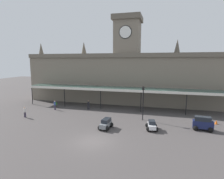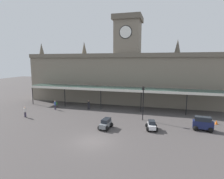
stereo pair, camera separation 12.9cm
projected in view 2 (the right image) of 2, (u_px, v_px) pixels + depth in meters
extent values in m
plane|color=#4A4544|center=(93.00, 142.00, 20.13)|extent=(140.00, 140.00, 0.00)
cube|color=slate|center=(127.00, 79.00, 38.28)|extent=(42.26, 5.58, 10.13)
cube|color=#685F52|center=(125.00, 55.00, 34.76)|extent=(42.26, 0.30, 0.80)
cube|color=slate|center=(128.00, 38.00, 37.02)|extent=(4.80, 4.80, 6.25)
cube|color=#61594D|center=(128.00, 19.00, 36.47)|extent=(5.50, 5.50, 1.00)
cylinder|color=white|center=(126.00, 32.00, 34.57)|extent=(2.20, 0.12, 2.20)
cylinder|color=black|center=(126.00, 32.00, 34.60)|extent=(2.46, 0.06, 2.46)
cone|color=#5B5448|center=(42.00, 49.00, 42.58)|extent=(1.10, 1.10, 2.60)
cone|color=#5B5448|center=(84.00, 48.00, 39.80)|extent=(1.10, 1.10, 2.60)
cone|color=#5B5448|center=(178.00, 46.00, 34.81)|extent=(1.10, 1.10, 2.60)
cube|color=#38564C|center=(122.00, 88.00, 33.72)|extent=(36.38, 3.20, 0.16)
cube|color=silver|center=(120.00, 90.00, 32.22)|extent=(36.38, 0.12, 0.44)
cylinder|color=black|center=(33.00, 95.00, 37.40)|extent=(0.14, 0.14, 3.71)
cylinder|color=black|center=(65.00, 97.00, 35.49)|extent=(0.14, 0.14, 3.71)
cylinder|color=black|center=(101.00, 99.00, 33.58)|extent=(0.14, 0.14, 3.71)
cylinder|color=black|center=(141.00, 101.00, 31.68)|extent=(0.14, 0.14, 3.71)
cylinder|color=black|center=(187.00, 104.00, 29.77)|extent=(0.14, 0.14, 3.71)
cube|color=slate|center=(106.00, 125.00, 23.91)|extent=(1.12, 2.33, 0.55)
cube|color=#1E232B|center=(106.00, 120.00, 24.02)|extent=(0.98, 1.62, 0.45)
sphere|color=black|center=(106.00, 129.00, 23.07)|extent=(0.64, 0.64, 0.64)
sphere|color=black|center=(100.00, 128.00, 23.39)|extent=(0.64, 0.64, 0.64)
sphere|color=black|center=(111.00, 125.00, 24.50)|extent=(0.64, 0.64, 0.64)
sphere|color=black|center=(105.00, 124.00, 24.82)|extent=(0.64, 0.64, 0.64)
cube|color=#19214C|center=(203.00, 125.00, 23.28)|extent=(2.48, 1.17, 0.95)
cube|color=#1E232B|center=(203.00, 119.00, 23.18)|extent=(1.98, 1.07, 0.55)
sphere|color=black|center=(210.00, 127.00, 23.48)|extent=(0.64, 0.64, 0.64)
sphere|color=black|center=(211.00, 130.00, 22.61)|extent=(0.64, 0.64, 0.64)
sphere|color=black|center=(195.00, 126.00, 24.08)|extent=(0.64, 0.64, 0.64)
sphere|color=black|center=(195.00, 128.00, 23.20)|extent=(0.64, 0.64, 0.64)
cube|color=silver|center=(152.00, 126.00, 23.52)|extent=(1.22, 2.17, 0.50)
cube|color=#1E232B|center=(152.00, 122.00, 23.50)|extent=(0.98, 1.22, 0.42)
sphere|color=black|center=(156.00, 129.00, 22.85)|extent=(0.64, 0.64, 0.64)
sphere|color=black|center=(149.00, 129.00, 22.93)|extent=(0.64, 0.64, 0.64)
sphere|color=black|center=(154.00, 126.00, 24.18)|extent=(0.64, 0.64, 0.64)
sphere|color=black|center=(148.00, 125.00, 24.26)|extent=(0.64, 0.64, 0.64)
cylinder|color=black|center=(88.00, 107.00, 33.47)|extent=(0.17, 0.17, 0.82)
cylinder|color=black|center=(89.00, 107.00, 33.48)|extent=(0.17, 0.17, 0.82)
cylinder|color=black|center=(89.00, 103.00, 33.37)|extent=(0.34, 0.34, 0.62)
sphere|color=tan|center=(89.00, 101.00, 33.30)|extent=(0.23, 0.23, 0.23)
cylinder|color=#3F384C|center=(25.00, 115.00, 28.81)|extent=(0.17, 0.17, 0.82)
cylinder|color=#3F384C|center=(26.00, 115.00, 28.71)|extent=(0.17, 0.17, 0.82)
cylinder|color=silver|center=(25.00, 110.00, 28.65)|extent=(0.34, 0.34, 0.62)
sphere|color=tan|center=(25.00, 107.00, 28.59)|extent=(0.23, 0.23, 0.23)
cylinder|color=#3F384C|center=(56.00, 108.00, 33.17)|extent=(0.17, 0.17, 0.82)
cylinder|color=#3F384C|center=(55.00, 107.00, 33.30)|extent=(0.17, 0.17, 0.82)
cylinder|color=#334C8C|center=(55.00, 104.00, 33.12)|extent=(0.34, 0.34, 0.62)
sphere|color=tan|center=(55.00, 101.00, 33.06)|extent=(0.23, 0.23, 0.23)
cylinder|color=black|center=(143.00, 105.00, 27.10)|extent=(0.13, 0.13, 4.50)
cube|color=black|center=(143.00, 89.00, 26.72)|extent=(0.30, 0.30, 0.44)
sphere|color=black|center=(143.00, 87.00, 26.68)|extent=(0.14, 0.14, 0.14)
cone|color=orange|center=(216.00, 122.00, 25.56)|extent=(0.40, 0.40, 0.57)
cylinder|color=#47423D|center=(56.00, 106.00, 35.22)|extent=(0.56, 0.56, 0.42)
sphere|color=#357C27|center=(56.00, 104.00, 35.15)|extent=(0.60, 0.60, 0.60)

